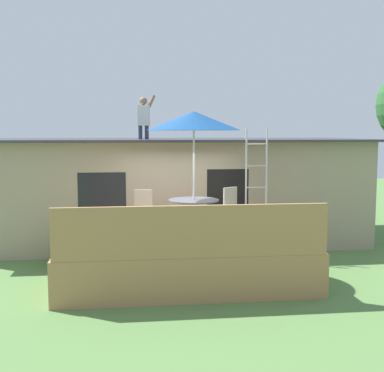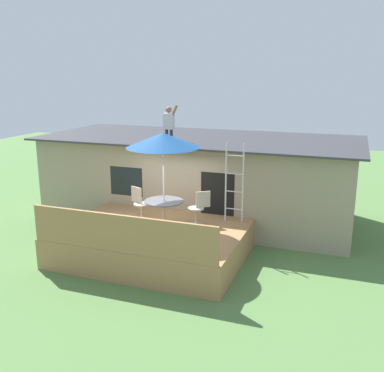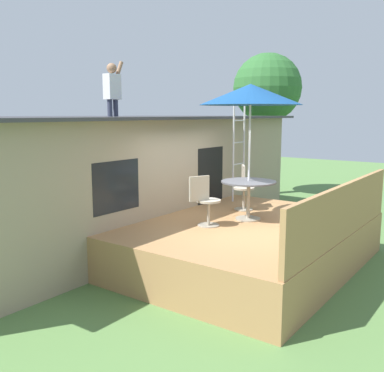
{
  "view_description": "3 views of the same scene",
  "coord_description": "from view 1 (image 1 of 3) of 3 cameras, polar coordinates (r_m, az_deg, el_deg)",
  "views": [
    {
      "loc": [
        -1.03,
        -10.12,
        2.92
      ],
      "look_at": [
        0.29,
        0.64,
        1.76
      ],
      "focal_mm": 47.24,
      "sensor_mm": 36.0,
      "label": 1
    },
    {
      "loc": [
        4.79,
        -10.17,
        4.81
      ],
      "look_at": [
        0.71,
        0.99,
        1.76
      ],
      "focal_mm": 41.34,
      "sensor_mm": 36.0,
      "label": 2
    },
    {
      "loc": [
        -7.04,
        -3.93,
        2.79
      ],
      "look_at": [
        -0.16,
        1.08,
        1.41
      ],
      "focal_mm": 41.34,
      "sensor_mm": 36.0,
      "label": 3
    }
  ],
  "objects": [
    {
      "name": "patio_chair_left",
      "position": [
        10.69,
        -4.86,
        -2.88
      ],
      "size": [
        0.6,
        0.44,
        0.92
      ],
      "rotation": [
        0.0,
        0.0,
        -0.39
      ],
      "color": "#A59E8C",
      "rests_on": "deck"
    },
    {
      "name": "patio_umbrella",
      "position": [
        10.26,
        0.2,
        7.36
      ],
      "size": [
        1.9,
        1.9,
        2.54
      ],
      "color": "silver",
      "rests_on": "deck"
    },
    {
      "name": "deck",
      "position": [
        10.48,
        -1.15,
        -7.82
      ],
      "size": [
        4.79,
        3.75,
        0.8
      ],
      "primitive_type": "cube",
      "color": "#A87A4C",
      "rests_on": "ground"
    },
    {
      "name": "house",
      "position": [
        13.84,
        -2.68,
        -0.31
      ],
      "size": [
        10.5,
        4.5,
        2.75
      ],
      "color": "gray",
      "rests_on": "ground"
    },
    {
      "name": "person_figure",
      "position": [
        12.81,
        -5.47,
        8.0
      ],
      "size": [
        0.47,
        0.2,
        1.11
      ],
      "color": "#33384C",
      "rests_on": "house"
    },
    {
      "name": "deck_railing",
      "position": [
        8.52,
        0.1,
        -5.2
      ],
      "size": [
        4.69,
        0.08,
        0.9
      ],
      "primitive_type": "cube",
      "color": "#A87A4C",
      "rests_on": "deck"
    },
    {
      "name": "patio_chair_right",
      "position": [
        11.05,
        3.86,
        -2.58
      ],
      "size": [
        0.56,
        0.47,
        0.92
      ],
      "rotation": [
        0.0,
        0.0,
        -2.53
      ],
      "color": "#A59E8C",
      "rests_on": "deck"
    },
    {
      "name": "ground_plane",
      "position": [
        10.58,
        -1.14,
        -9.93
      ],
      "size": [
        40.0,
        40.0,
        0.0
      ],
      "primitive_type": "plane",
      "color": "#567F42"
    },
    {
      "name": "step_ladder",
      "position": [
        11.74,
        7.27,
        1.06
      ],
      "size": [
        0.52,
        0.04,
        2.2
      ],
      "color": "silver",
      "rests_on": "deck"
    },
    {
      "name": "patio_table",
      "position": [
        10.37,
        0.2,
        -2.41
      ],
      "size": [
        1.04,
        1.04,
        0.74
      ],
      "color": "#A59E8C",
      "rests_on": "deck"
    }
  ]
}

